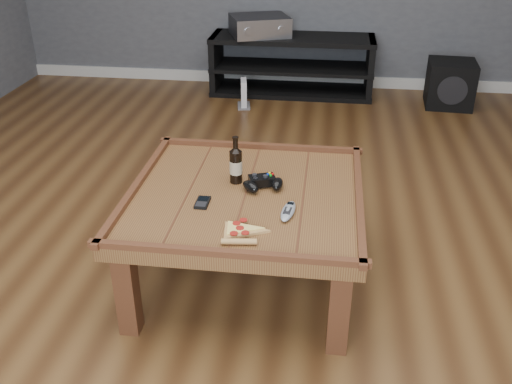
# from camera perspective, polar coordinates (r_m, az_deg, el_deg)

# --- Properties ---
(ground) EXTENTS (6.00, 6.00, 0.00)m
(ground) POSITION_cam_1_polar(r_m,az_deg,el_deg) (2.72, -0.94, -8.47)
(ground) COLOR #422713
(ground) RESTS_ON ground
(baseboard) EXTENTS (5.00, 0.02, 0.10)m
(baseboard) POSITION_cam_1_polar(r_m,az_deg,el_deg) (5.39, 3.73, 11.18)
(baseboard) COLOR silver
(baseboard) RESTS_ON ground
(coffee_table) EXTENTS (1.03, 1.03, 0.48)m
(coffee_table) POSITION_cam_1_polar(r_m,az_deg,el_deg) (2.50, -1.00, -1.27)
(coffee_table) COLOR #512E17
(coffee_table) RESTS_ON ground
(media_console) EXTENTS (1.40, 0.45, 0.50)m
(media_console) POSITION_cam_1_polar(r_m,az_deg,el_deg) (5.10, 3.60, 12.51)
(media_console) COLOR black
(media_console) RESTS_ON ground
(beer_bottle) EXTENTS (0.06, 0.06, 0.22)m
(beer_bottle) POSITION_cam_1_polar(r_m,az_deg,el_deg) (2.53, -2.03, 2.80)
(beer_bottle) COLOR black
(beer_bottle) RESTS_ON coffee_table
(game_controller) EXTENTS (0.19, 0.16, 0.05)m
(game_controller) POSITION_cam_1_polar(r_m,az_deg,el_deg) (2.50, 0.72, 0.90)
(game_controller) COLOR black
(game_controller) RESTS_ON coffee_table
(pizza_slice) EXTENTS (0.17, 0.25, 0.02)m
(pizza_slice) POSITION_cam_1_polar(r_m,az_deg,el_deg) (2.19, -1.63, -3.99)
(pizza_slice) COLOR tan
(pizza_slice) RESTS_ON coffee_table
(smartphone) EXTENTS (0.05, 0.10, 0.01)m
(smartphone) POSITION_cam_1_polar(r_m,az_deg,el_deg) (2.40, -5.38, -1.05)
(smartphone) COLOR black
(smartphone) RESTS_ON coffee_table
(remote_control) EXTENTS (0.07, 0.17, 0.02)m
(remote_control) POSITION_cam_1_polar(r_m,az_deg,el_deg) (2.31, 3.23, -1.91)
(remote_control) COLOR gray
(remote_control) RESTS_ON coffee_table
(av_receiver) EXTENTS (0.57, 0.53, 0.16)m
(av_receiver) POSITION_cam_1_polar(r_m,az_deg,el_deg) (5.04, 0.37, 16.30)
(av_receiver) COLOR black
(av_receiver) RESTS_ON media_console
(subwoofer) EXTENTS (0.39, 0.39, 0.37)m
(subwoofer) POSITION_cam_1_polar(r_m,az_deg,el_deg) (5.06, 18.84, 10.20)
(subwoofer) COLOR black
(subwoofer) RESTS_ON ground
(game_console) EXTENTS (0.13, 0.20, 0.23)m
(game_console) POSITION_cam_1_polar(r_m,az_deg,el_deg) (4.79, -1.23, 9.71)
(game_console) COLOR slate
(game_console) RESTS_ON ground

